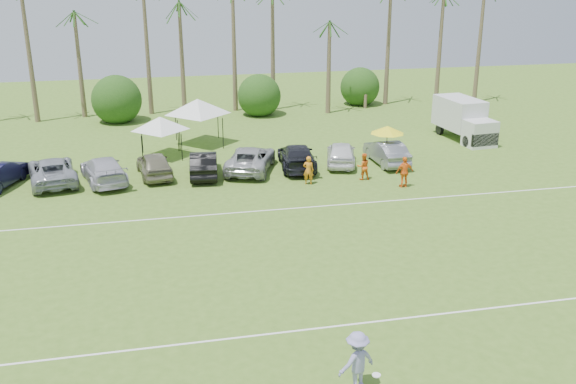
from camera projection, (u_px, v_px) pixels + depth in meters
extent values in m
plane|color=#46691F|center=(273.00, 368.00, 20.66)|extent=(120.00, 120.00, 0.00)
cube|color=white|center=(263.00, 335.00, 22.50)|extent=(80.00, 0.10, 0.01)
cube|color=white|center=(222.00, 214.00, 33.57)|extent=(80.00, 0.10, 0.01)
cone|color=brown|center=(37.00, 62.00, 51.65)|extent=(0.44, 0.44, 10.00)
cone|color=brown|center=(88.00, 54.00, 52.28)|extent=(0.44, 0.44, 11.00)
cone|color=brown|center=(139.00, 71.00, 53.58)|extent=(0.44, 0.44, 8.00)
cone|color=brown|center=(187.00, 64.00, 54.22)|extent=(0.44, 0.44, 9.00)
cone|color=brown|center=(234.00, 57.00, 54.85)|extent=(0.44, 0.44, 10.00)
cone|color=brown|center=(280.00, 49.00, 55.49)|extent=(0.44, 0.44, 11.00)
cone|color=brown|center=(335.00, 65.00, 56.99)|extent=(0.44, 0.44, 8.00)
cone|color=brown|center=(388.00, 58.00, 57.82)|extent=(0.44, 0.44, 9.00)
cone|color=brown|center=(440.00, 51.00, 58.66)|extent=(0.44, 0.44, 10.00)
cone|color=brown|center=(481.00, 44.00, 59.29)|extent=(0.44, 0.44, 11.00)
cylinder|color=brown|center=(119.00, 109.00, 55.19)|extent=(0.30, 0.30, 1.40)
sphere|color=#193E11|center=(117.00, 96.00, 54.83)|extent=(4.00, 4.00, 4.00)
cylinder|color=brown|center=(256.00, 103.00, 57.60)|extent=(0.30, 0.30, 1.40)
sphere|color=#193E11|center=(256.00, 91.00, 57.23)|extent=(4.00, 4.00, 4.00)
cylinder|color=brown|center=(362.00, 98.00, 59.60)|extent=(0.30, 0.30, 1.40)
sphere|color=#193E11|center=(362.00, 87.00, 59.24)|extent=(4.00, 4.00, 4.00)
imported|color=orange|center=(308.00, 170.00, 37.92)|extent=(0.73, 0.59, 1.73)
imported|color=orange|center=(363.00, 166.00, 38.79)|extent=(0.81, 0.64, 1.64)
imported|color=orange|center=(404.00, 172.00, 37.39)|extent=(1.12, 0.54, 1.84)
cube|color=silver|center=(459.00, 113.00, 48.24)|extent=(2.64, 4.35, 2.26)
cube|color=silver|center=(480.00, 134.00, 45.95)|extent=(2.22, 1.81, 1.89)
cube|color=black|center=(485.00, 140.00, 45.43)|extent=(2.09, 0.47, 0.90)
cube|color=#E5590C|center=(472.00, 117.00, 48.70)|extent=(0.16, 1.44, 0.81)
cylinder|color=black|center=(467.00, 141.00, 46.03)|extent=(0.35, 0.83, 0.81)
cylinder|color=black|center=(489.00, 139.00, 46.55)|extent=(0.35, 0.83, 0.81)
cylinder|color=black|center=(440.00, 129.00, 49.43)|extent=(0.35, 0.83, 0.81)
cylinder|color=black|center=(460.00, 128.00, 49.95)|extent=(0.35, 0.83, 0.81)
cylinder|color=black|center=(142.00, 149.00, 42.04)|extent=(0.06, 0.06, 1.85)
cylinder|color=black|center=(182.00, 147.00, 42.55)|extent=(0.06, 0.06, 1.85)
cylinder|color=black|center=(142.00, 140.00, 44.41)|extent=(0.06, 0.06, 1.85)
cylinder|color=black|center=(180.00, 138.00, 44.92)|extent=(0.06, 0.06, 1.85)
pyramid|color=white|center=(160.00, 117.00, 42.87)|extent=(3.99, 3.99, 0.92)
cylinder|color=black|center=(178.00, 136.00, 44.74)|extent=(0.06, 0.06, 2.23)
cylinder|color=black|center=(223.00, 133.00, 45.37)|extent=(0.06, 0.06, 2.23)
cylinder|color=black|center=(176.00, 125.00, 47.63)|extent=(0.06, 0.06, 2.23)
cylinder|color=black|center=(218.00, 123.00, 48.26)|extent=(0.06, 0.06, 2.23)
pyramid|color=white|center=(197.00, 99.00, 45.76)|extent=(4.81, 4.81, 1.11)
cylinder|color=black|center=(387.00, 146.00, 42.03)|extent=(0.05, 0.05, 2.24)
cone|color=yellow|center=(387.00, 130.00, 41.66)|extent=(2.24, 2.24, 0.51)
imported|color=#8D89C2|center=(357.00, 361.00, 19.32)|extent=(1.43, 1.09, 1.95)
cylinder|color=white|center=(376.00, 375.00, 19.29)|extent=(0.27, 0.27, 0.03)
imported|color=#9498A1|center=(52.00, 171.00, 38.17)|extent=(3.57, 5.92, 1.54)
imported|color=#B9B7C2|center=(104.00, 170.00, 38.31)|extent=(3.36, 5.66, 1.54)
imported|color=#7A755C|center=(154.00, 164.00, 39.38)|extent=(2.40, 4.71, 1.54)
imported|color=black|center=(204.00, 164.00, 39.51)|extent=(2.06, 4.80, 1.54)
imported|color=#A6A7A8|center=(251.00, 159.00, 40.52)|extent=(4.26, 6.07, 1.54)
imported|color=black|center=(297.00, 156.00, 41.03)|extent=(2.70, 5.50, 1.54)
imported|color=white|center=(341.00, 153.00, 41.76)|extent=(3.00, 4.84, 1.54)
imported|color=slate|center=(387.00, 152.00, 42.00)|extent=(1.74, 4.71, 1.54)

